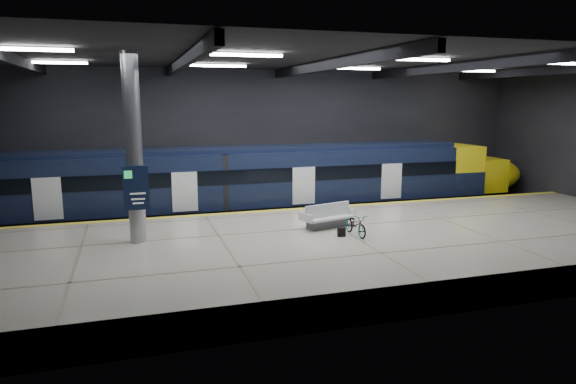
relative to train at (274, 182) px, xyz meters
name	(u,v)px	position (x,y,z in m)	size (l,w,h in m)	color
ground	(328,245)	(0.94, -5.50, -2.06)	(30.00, 30.00, 0.00)	black
room_shell	(330,114)	(0.94, -5.49, 3.66)	(30.10, 16.10, 8.05)	black
platform	(352,248)	(0.94, -8.00, -1.51)	(30.00, 11.00, 1.10)	#B3AC98
safety_strip	(307,208)	(0.94, -2.75, -0.95)	(30.00, 0.40, 0.01)	yellow
rails	(291,217)	(0.94, 0.00, -1.98)	(30.00, 1.52, 0.16)	gray
train	(274,182)	(0.00, 0.00, 0.00)	(29.40, 2.84, 3.79)	black
bench	(327,219)	(0.48, -6.56, -0.61)	(2.44, 1.50, 1.00)	#595B60
bicycle	(356,224)	(1.07, -8.06, -0.53)	(0.57, 1.63, 0.86)	#99999E
pannier_bag	(341,232)	(0.47, -8.06, -0.78)	(0.30, 0.18, 0.35)	black
info_column	(134,152)	(-7.06, -6.52, 2.40)	(0.90, 0.78, 6.90)	#9EA0A5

